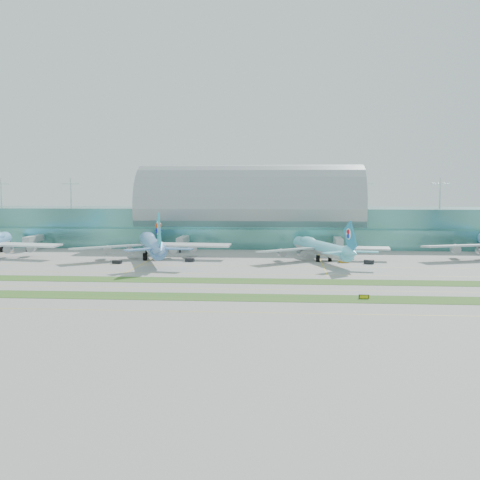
# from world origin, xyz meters

# --- Properties ---
(ground) EXTENTS (700.00, 700.00, 0.00)m
(ground) POSITION_xyz_m (0.00, 0.00, 0.00)
(ground) COLOR gray
(ground) RESTS_ON ground
(terminal) EXTENTS (340.00, 69.10, 36.00)m
(terminal) POSITION_xyz_m (0.01, 128.79, 14.23)
(terminal) COLOR #3D7A75
(terminal) RESTS_ON ground
(grass_strip_near) EXTENTS (420.00, 12.00, 0.08)m
(grass_strip_near) POSITION_xyz_m (0.00, -28.00, 0.04)
(grass_strip_near) COLOR #2D591E
(grass_strip_near) RESTS_ON ground
(grass_strip_far) EXTENTS (420.00, 12.00, 0.08)m
(grass_strip_far) POSITION_xyz_m (0.00, 2.00, 0.04)
(grass_strip_far) COLOR #2D591E
(grass_strip_far) RESTS_ON ground
(taxiline_a) EXTENTS (420.00, 0.35, 0.01)m
(taxiline_a) POSITION_xyz_m (0.00, -48.00, 0.01)
(taxiline_a) COLOR yellow
(taxiline_a) RESTS_ON ground
(taxiline_b) EXTENTS (420.00, 0.35, 0.01)m
(taxiline_b) POSITION_xyz_m (0.00, -14.00, 0.01)
(taxiline_b) COLOR yellow
(taxiline_b) RESTS_ON ground
(taxiline_c) EXTENTS (420.00, 0.35, 0.01)m
(taxiline_c) POSITION_xyz_m (0.00, 18.00, 0.01)
(taxiline_c) COLOR yellow
(taxiline_c) RESTS_ON ground
(taxiline_d) EXTENTS (420.00, 0.35, 0.01)m
(taxiline_d) POSITION_xyz_m (0.00, 40.00, 0.01)
(taxiline_d) COLOR yellow
(taxiline_d) RESTS_ON ground
(airliner_b) EXTENTS (65.81, 76.36, 21.56)m
(airliner_b) POSITION_xyz_m (-39.01, 60.38, 6.65)
(airliner_b) COLOR #6093D5
(airliner_b) RESTS_ON ground
(airliner_c) EXTENTS (56.54, 65.68, 18.61)m
(airliner_c) POSITION_xyz_m (33.94, 60.72, 5.74)
(airliner_c) COLOR #6DD9EF
(airliner_c) RESTS_ON ground
(gse_c) EXTENTS (3.96, 2.23, 1.41)m
(gse_c) POSITION_xyz_m (-49.41, 43.39, 0.70)
(gse_c) COLOR black
(gse_c) RESTS_ON ground
(gse_d) EXTENTS (3.93, 2.33, 1.53)m
(gse_d) POSITION_xyz_m (-20.91, 52.15, 0.77)
(gse_d) COLOR black
(gse_d) RESTS_ON ground
(gse_e) EXTENTS (4.17, 2.46, 1.60)m
(gse_e) POSITION_xyz_m (43.14, 54.18, 0.80)
(gse_e) COLOR #BF870B
(gse_e) RESTS_ON ground
(gse_f) EXTENTS (4.34, 2.83, 1.68)m
(gse_f) POSITION_xyz_m (52.91, 50.40, 0.84)
(gse_f) COLOR black
(gse_f) RESTS_ON ground
(taxiway_sign_east) EXTENTS (2.88, 0.44, 1.22)m
(taxiway_sign_east) POSITION_xyz_m (41.26, -27.34, 0.60)
(taxiway_sign_east) COLOR black
(taxiway_sign_east) RESTS_ON ground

